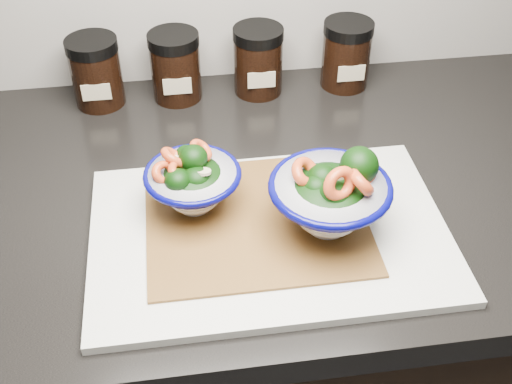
{
  "coord_description": "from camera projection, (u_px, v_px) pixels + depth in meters",
  "views": [
    {
      "loc": [
        -0.14,
        0.76,
        1.48
      ],
      "look_at": [
        -0.05,
        1.36,
        0.96
      ],
      "focal_mm": 45.0,
      "sensor_mm": 36.0,
      "label": 1
    }
  ],
  "objects": [
    {
      "name": "cabinet",
      "position": [
        278.0,
        371.0,
        1.21
      ],
      "size": [
        3.43,
        0.58,
        0.86
      ],
      "primitive_type": "cube",
      "color": "black",
      "rests_on": "ground"
    },
    {
      "name": "countertop",
      "position": [
        285.0,
        190.0,
        0.92
      ],
      "size": [
        3.5,
        0.6,
        0.04
      ],
      "primitive_type": "cube",
      "color": "black",
      "rests_on": "cabinet"
    },
    {
      "name": "bowl_right",
      "position": [
        331.0,
        197.0,
        0.78
      ],
      "size": [
        0.15,
        0.15,
        0.12
      ],
      "rotation": [
        0.0,
        0.0,
        -0.21
      ],
      "color": "white",
      "rests_on": "bamboo_mat"
    },
    {
      "name": "bamboo_mat",
      "position": [
        256.0,
        219.0,
        0.82
      ],
      "size": [
        0.28,
        0.24,
        0.0
      ],
      "primitive_type": "cube",
      "color": "brown",
      "rests_on": "cutting_board"
    },
    {
      "name": "cutting_board",
      "position": [
        269.0,
        233.0,
        0.81
      ],
      "size": [
        0.45,
        0.3,
        0.01
      ],
      "primitive_type": "cube",
      "color": "silver",
      "rests_on": "countertop"
    },
    {
      "name": "bowl_left",
      "position": [
        192.0,
        182.0,
        0.81
      ],
      "size": [
        0.12,
        0.12,
        0.09
      ],
      "rotation": [
        0.0,
        0.0,
        -0.44
      ],
      "color": "white",
      "rests_on": "bamboo_mat"
    },
    {
      "name": "spice_jar_c",
      "position": [
        258.0,
        60.0,
        1.05
      ],
      "size": [
        0.08,
        0.08,
        0.11
      ],
      "color": "black",
      "rests_on": "countertop"
    },
    {
      "name": "spice_jar_b",
      "position": [
        176.0,
        66.0,
        1.03
      ],
      "size": [
        0.08,
        0.08,
        0.11
      ],
      "color": "black",
      "rests_on": "countertop"
    },
    {
      "name": "spice_jar_a",
      "position": [
        96.0,
        72.0,
        1.02
      ],
      "size": [
        0.08,
        0.08,
        0.11
      ],
      "color": "black",
      "rests_on": "countertop"
    },
    {
      "name": "spice_jar_d",
      "position": [
        346.0,
        54.0,
        1.06
      ],
      "size": [
        0.08,
        0.08,
        0.11
      ],
      "color": "black",
      "rests_on": "countertop"
    }
  ]
}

